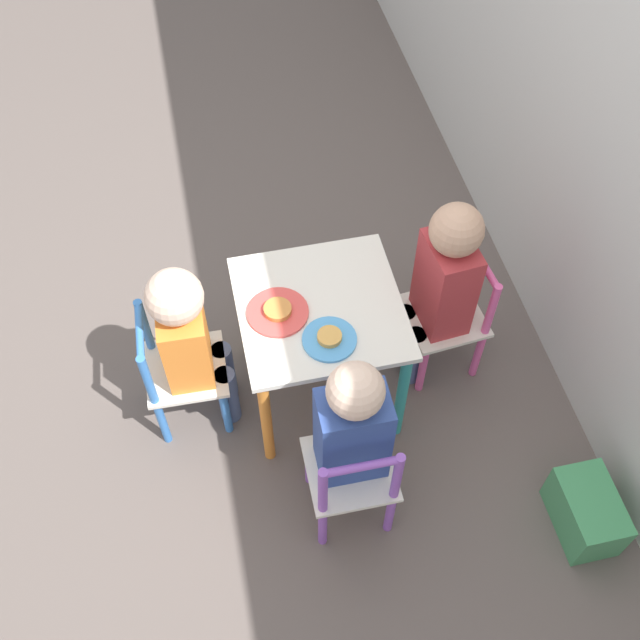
# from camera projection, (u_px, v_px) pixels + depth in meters

# --- Properties ---
(ground_plane) EXTENTS (6.00, 6.00, 0.00)m
(ground_plane) POSITION_uv_depth(u_px,v_px,m) (320.00, 388.00, 2.71)
(ground_plane) COLOR #5B514C
(kids_table) EXTENTS (0.51, 0.51, 0.49)m
(kids_table) POSITION_uv_depth(u_px,v_px,m) (320.00, 323.00, 2.38)
(kids_table) COLOR silver
(kids_table) RESTS_ON ground_plane
(chair_blue) EXTENTS (0.27, 0.27, 0.50)m
(chair_blue) POSITION_uv_depth(u_px,v_px,m) (179.00, 372.00, 2.46)
(chair_blue) COLOR silver
(chair_blue) RESTS_ON ground_plane
(chair_purple) EXTENTS (0.26, 0.26, 0.50)m
(chair_purple) POSITION_uv_depth(u_px,v_px,m) (352.00, 478.00, 2.23)
(chair_purple) COLOR silver
(chair_purple) RESTS_ON ground_plane
(chair_pink) EXTENTS (0.28, 0.28, 0.50)m
(chair_pink) POSITION_uv_depth(u_px,v_px,m) (449.00, 316.00, 2.59)
(chair_pink) COLOR silver
(chair_pink) RESTS_ON ground_plane
(child_front) EXTENTS (0.20, 0.22, 0.72)m
(child_front) POSITION_uv_depth(u_px,v_px,m) (189.00, 335.00, 2.31)
(child_front) COLOR #4C608E
(child_front) RESTS_ON ground_plane
(child_right) EXTENTS (0.21, 0.20, 0.75)m
(child_right) POSITION_uv_depth(u_px,v_px,m) (349.00, 429.00, 2.11)
(child_right) COLOR #7A6B5B
(child_right) RESTS_ON ground_plane
(child_back) EXTENTS (0.21, 0.22, 0.78)m
(child_back) POSITION_uv_depth(u_px,v_px,m) (442.00, 280.00, 2.40)
(child_back) COLOR #4C608E
(child_back) RESTS_ON ground_plane
(plate_front) EXTENTS (0.19, 0.19, 0.03)m
(plate_front) POSITION_uv_depth(u_px,v_px,m) (278.00, 312.00, 2.29)
(plate_front) COLOR #E54C47
(plate_front) RESTS_ON kids_table
(plate_right) EXTENTS (0.16, 0.16, 0.03)m
(plate_right) POSITION_uv_depth(u_px,v_px,m) (329.00, 339.00, 2.23)
(plate_right) COLOR #4C9EE0
(plate_right) RESTS_ON kids_table
(storage_bin) EXTENTS (0.25, 0.16, 0.18)m
(storage_bin) POSITION_uv_depth(u_px,v_px,m) (586.00, 512.00, 2.33)
(storage_bin) COLOR #3D8E56
(storage_bin) RESTS_ON ground_plane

